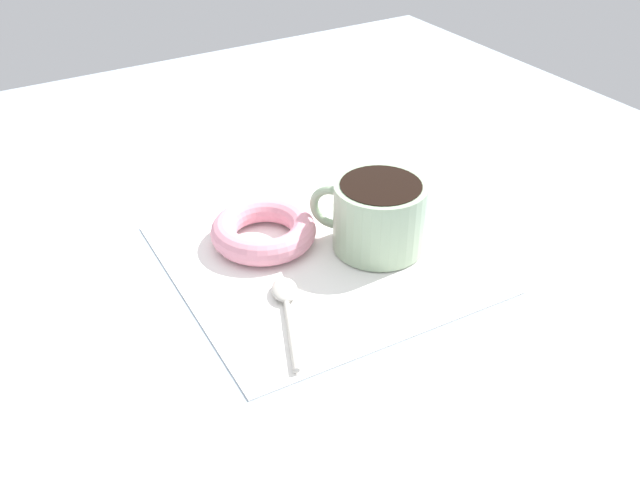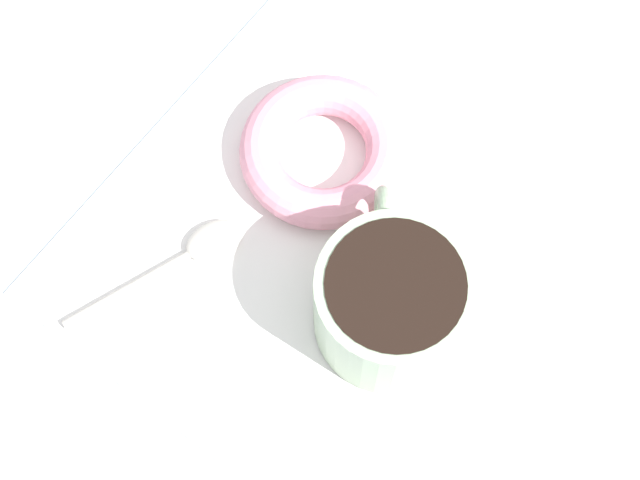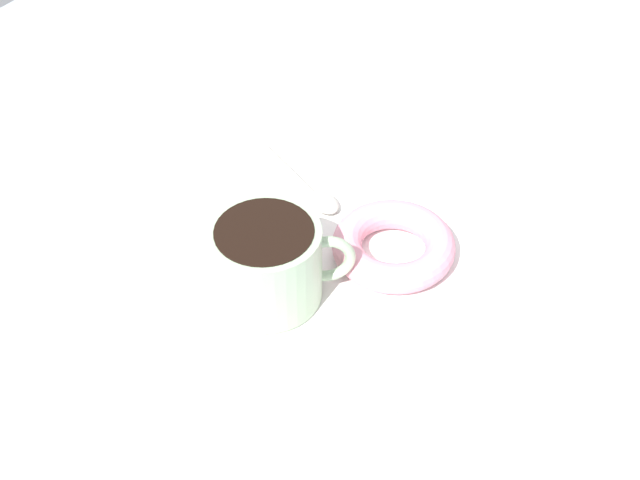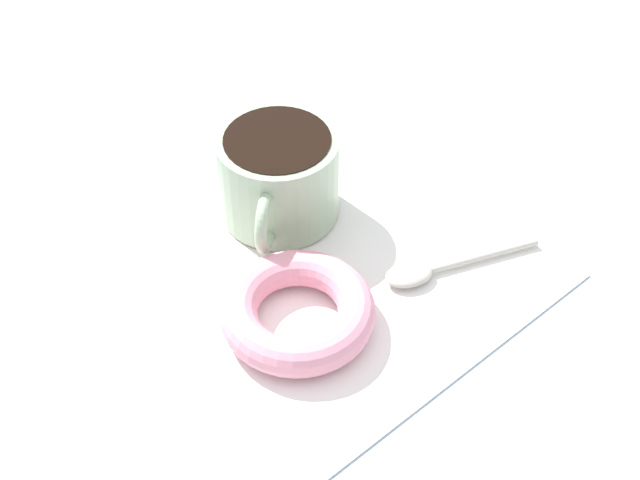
{
  "view_description": "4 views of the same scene",
  "coord_description": "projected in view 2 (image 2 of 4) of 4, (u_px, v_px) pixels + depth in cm",
  "views": [
    {
      "loc": [
        27.88,
        52.13,
        40.88
      ],
      "look_at": [
        -1.95,
        2.54,
        2.3
      ],
      "focal_mm": 40.0,
      "sensor_mm": 36.0,
      "label": 1
    },
    {
      "loc": [
        -15.28,
        21.58,
        63.32
      ],
      "look_at": [
        -1.95,
        2.54,
        2.3
      ],
      "focal_mm": 60.0,
      "sensor_mm": 36.0,
      "label": 2
    },
    {
      "loc": [
        -48.71,
        -27.6,
        54.73
      ],
      "look_at": [
        -1.95,
        2.54,
        2.3
      ],
      "focal_mm": 50.0,
      "sensor_mm": 36.0,
      "label": 3
    },
    {
      "loc": [
        31.48,
        -28.47,
        48.26
      ],
      "look_at": [
        -1.95,
        2.54,
        2.3
      ],
      "focal_mm": 50.0,
      "sensor_mm": 36.0,
      "label": 4
    }
  ],
  "objects": [
    {
      "name": "napkin",
      "position": [
        320.0,
        252.0,
        0.67
      ],
      "size": [
        29.11,
        29.11,
        0.3
      ],
      "primitive_type": "cube",
      "rotation": [
        0.0,
        0.0,
        -0.04
      ],
      "color": "white",
      "rests_on": "ground_plane"
    },
    {
      "name": "donut",
      "position": [
        323.0,
        151.0,
        0.68
      ],
      "size": [
        10.73,
        10.73,
        2.62
      ],
      "primitive_type": "torus",
      "color": "pink",
      "rests_on": "napkin"
    },
    {
      "name": "spoon",
      "position": [
        191.0,
        253.0,
        0.67
      ],
      "size": [
        6.24,
        11.87,
        0.9
      ],
      "color": "#B7B2A8",
      "rests_on": "napkin"
    },
    {
      "name": "coffee_cup",
      "position": [
        392.0,
        300.0,
        0.62
      ],
      "size": [
        9.54,
        10.65,
        7.1
      ],
      "color": "#9EB793",
      "rests_on": "napkin"
    },
    {
      "name": "ground_plane",
      "position": [
        318.0,
        212.0,
        0.7
      ],
      "size": [
        120.0,
        120.0,
        2.0
      ],
      "primitive_type": "cube",
      "color": "#99A8B7"
    }
  ]
}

